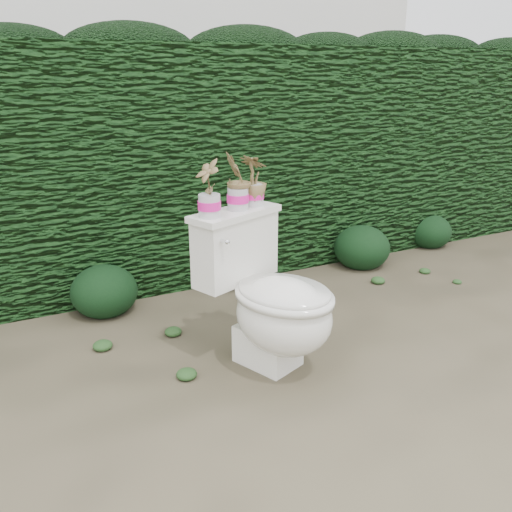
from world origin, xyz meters
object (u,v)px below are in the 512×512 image
potted_plant_right (253,182)px  potted_plant_left (209,190)px  potted_plant_center (238,183)px  toilet (271,301)px

potted_plant_right → potted_plant_left: bearing=78.8°
potted_plant_left → potted_plant_right: (0.29, 0.11, -0.01)m
potted_plant_center → potted_plant_right: (0.11, 0.04, -0.01)m
potted_plant_left → potted_plant_right: size_ratio=1.06×
potted_plant_center → potted_plant_right: size_ratio=1.12×
toilet → potted_plant_right: bearing=60.4°
toilet → potted_plant_right: potted_plant_right is taller
potted_plant_right → potted_plant_center: bearing=78.8°
potted_plant_left → potted_plant_center: bearing=102.0°
potted_plant_center → potted_plant_right: potted_plant_center is taller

